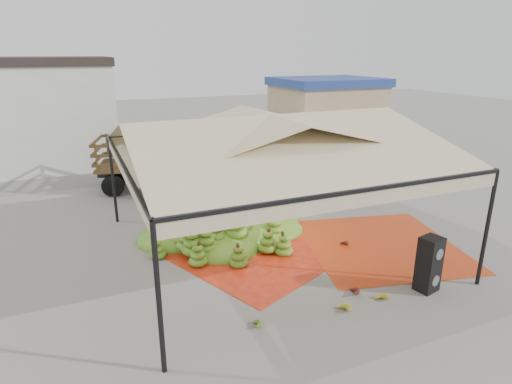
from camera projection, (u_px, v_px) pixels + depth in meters
name	position (u px, v px, depth m)	size (l,w,h in m)	color
ground	(269.00, 248.00, 12.93)	(90.00, 90.00, 0.00)	slate
canopy_tent	(271.00, 140.00, 11.90)	(8.10, 8.10, 4.00)	black
building_tan	(326.00, 110.00, 27.37)	(6.30, 5.30, 4.10)	tan
tarp_left	(259.00, 251.00, 12.73)	(4.52, 4.30, 0.01)	red
tarp_right	(380.00, 245.00, 13.12)	(4.40, 4.62, 0.01)	red
banana_heap	(226.00, 218.00, 13.65)	(5.59, 4.59, 1.20)	#537A19
hand_yellow_a	(343.00, 308.00, 9.71)	(0.48, 0.39, 0.22)	gold
hand_yellow_b	(382.00, 298.00, 10.12)	(0.45, 0.37, 0.20)	gold
hand_red_a	(352.00, 290.00, 10.42)	(0.48, 0.39, 0.22)	#581F14
hand_red_b	(343.00, 243.00, 13.03)	(0.40, 0.32, 0.18)	#5E1A15
hand_green	(254.00, 323.00, 9.18)	(0.41, 0.34, 0.19)	#3C7618
hanging_bunches	(310.00, 152.00, 13.59)	(4.74, 0.24, 0.20)	#497017
speaker_stack	(429.00, 264.00, 10.44)	(0.60, 0.55, 1.41)	black
banana_leaves	(199.00, 240.00, 13.43)	(0.96, 1.36, 3.70)	#257A20
vendor	(229.00, 176.00, 17.11)	(0.65, 0.43, 1.79)	gray
truck_left	(184.00, 155.00, 18.45)	(6.96, 3.91, 2.27)	#4F3A1A
truck_right	(276.00, 139.00, 22.70)	(6.06, 3.14, 1.98)	#543F1C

